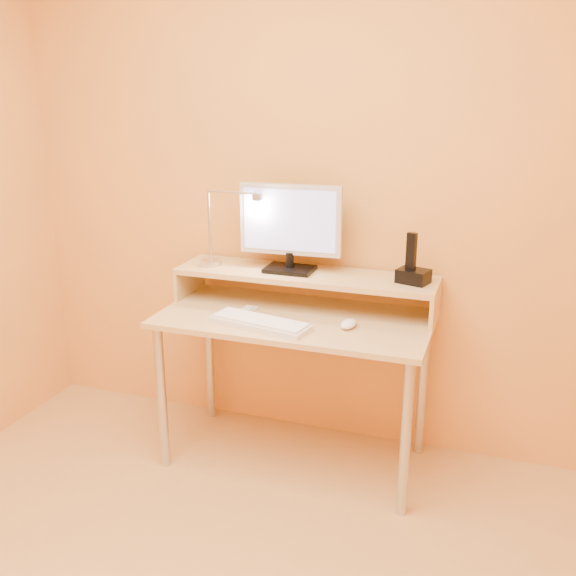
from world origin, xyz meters
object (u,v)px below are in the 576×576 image
at_px(keyboard, 260,324).
at_px(phone_dock, 413,276).
at_px(remote_control, 242,314).
at_px(mouse, 349,324).
at_px(monitor_panel, 291,220).
at_px(lamp_base, 211,263).

bearing_deg(keyboard, phone_dock, 39.14).
bearing_deg(remote_control, phone_dock, 24.36).
bearing_deg(remote_control, mouse, 8.35).
height_order(monitor_panel, phone_dock, monitor_panel).
bearing_deg(lamp_base, keyboard, -38.32).
bearing_deg(keyboard, mouse, 26.84).
xyz_separation_m(lamp_base, mouse, (0.72, -0.18, -0.15)).
bearing_deg(monitor_panel, mouse, -36.90).
bearing_deg(lamp_base, phone_dock, 1.81).
relative_size(phone_dock, mouse, 1.23).
relative_size(monitor_panel, keyboard, 1.07).
relative_size(phone_dock, remote_control, 0.65).
height_order(mouse, remote_control, mouse).
relative_size(lamp_base, mouse, 0.95).
height_order(phone_dock, keyboard, phone_dock).
relative_size(keyboard, mouse, 4.16).
bearing_deg(phone_dock, monitor_panel, -164.00).
bearing_deg(monitor_panel, remote_control, -124.83).
bearing_deg(mouse, remote_control, -171.19).
bearing_deg(remote_control, lamp_base, 147.16).
distance_m(monitor_panel, phone_dock, 0.60).
distance_m(phone_dock, remote_control, 0.77).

